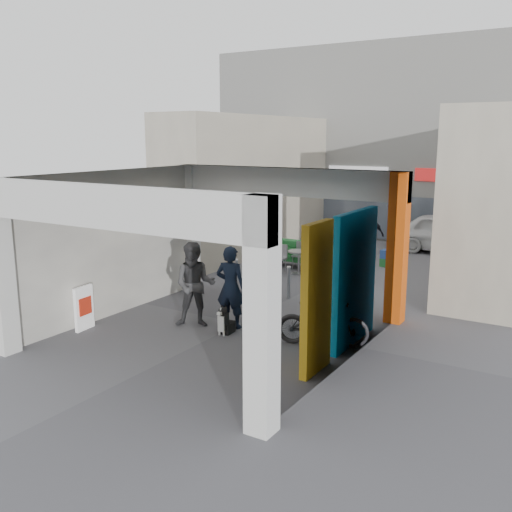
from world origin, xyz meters
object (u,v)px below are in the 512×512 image
Objects in this scene: man_with_dog at (231,287)px; man_back_turned at (195,285)px; cafe_set at (299,262)px; white_van at (449,233)px; produce_stand at (292,256)px; bicycle_rear at (314,323)px; man_crates at (370,234)px; bicycle_front at (323,322)px; man_elderly at (341,278)px; border_collie at (225,322)px.

man_with_dog is 0.97× the size of man_back_turned.
cafe_set is 6.59m from white_van.
produce_stand is 6.51m from man_with_dog.
man_back_turned is 2.88m from bicycle_rear.
man_with_dog is (1.77, -6.23, 0.61)m from produce_stand.
bicycle_front is at bearing 112.07° from man_crates.
man_back_turned is at bearing -85.51° from cafe_set.
man_crates is at bearing 123.64° from man_elderly.
man_crates is at bearing 135.37° from white_van.
cafe_set is 6.64m from bicycle_front.
man_with_dog is 2.31m from bicycle_front.
cafe_set is at bearing -89.17° from man_with_dog.
white_van reaches higher than border_collie.
bicycle_rear is (0.57, -2.67, -0.34)m from man_elderly.
white_van is at bearing 55.60° from produce_stand.
man_with_dog is 1.21× the size of man_elderly.
cafe_set is at bearing 151.97° from man_elderly.
produce_stand reaches higher than border_collie.
bicycle_front is 11.32m from white_van.
white_van is (1.98, 11.81, 0.46)m from border_collie.
bicycle_rear is at bearing -55.39° from produce_stand.
produce_stand is at bearing 152.57° from man_elderly.
produce_stand is at bearing 13.11° from bicycle_front.
border_collie is at bearing 82.40° from bicycle_rear.
border_collie is 9.32m from man_crates.
cafe_set is 0.78× the size of man_with_dog.
man_elderly is 2.75m from bicycle_rear.
man_with_dog is 8.85m from man_crates.
white_van is (2.12, 11.36, -0.22)m from man_with_dog.
cafe_set is 0.77m from produce_stand.
man_elderly reaches higher than cafe_set.
bicycle_front is (2.30, -8.80, -0.38)m from man_crates.
white_van reaches higher than bicycle_front.
man_crates is at bearing -5.34° from bicycle_front.
man_elderly is at bearing -129.79° from man_with_dog.
man_crates is at bearing -9.16° from bicycle_rear.
border_collie is at bearing -93.40° from man_elderly.
produce_stand is 0.68× the size of bicycle_front.
cafe_set is 0.99× the size of bicycle_rear.
man_back_turned is (-0.74, -0.35, 0.03)m from man_with_dog.
bicycle_rear is at bearing 110.87° from man_crates.
man_with_dog is 0.99× the size of bicycle_front.
white_van is at bearing -123.18° from man_crates.
man_back_turned reaches higher than man_elderly.
cafe_set reaches higher than produce_stand.
border_collie is at bearing -77.59° from cafe_set.
bicycle_front is (4.03, -6.19, 0.16)m from produce_stand.
cafe_set is 5.86m from man_with_dog.
produce_stand is 4.80m from man_elderly.
man_back_turned is 1.03× the size of bicycle_front.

